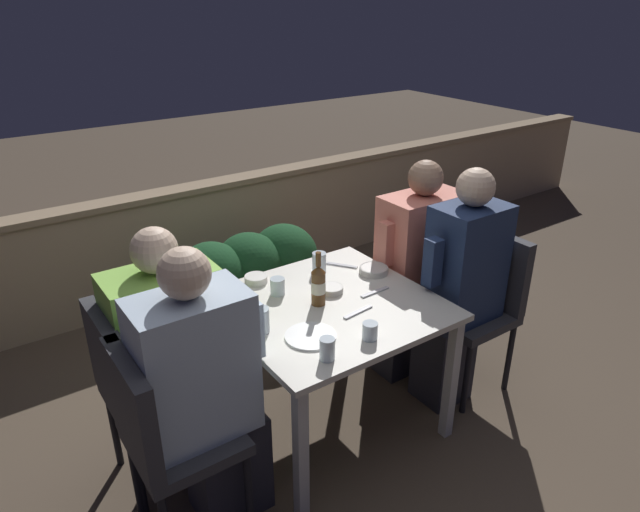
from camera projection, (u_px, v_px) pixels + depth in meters
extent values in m
plane|color=brown|center=(328.00, 421.00, 2.99)|extent=(16.00, 16.00, 0.00)
cube|color=tan|center=(187.00, 244.00, 4.14)|extent=(9.00, 0.14, 0.77)
cube|color=#9E8466|center=(182.00, 190.00, 3.97)|extent=(9.00, 0.18, 0.04)
cube|color=silver|center=(328.00, 306.00, 2.70)|extent=(0.97, 0.94, 0.03)
cube|color=silver|center=(301.00, 455.00, 2.31)|extent=(0.05, 0.05, 0.68)
cube|color=silver|center=(451.00, 379.00, 2.76)|extent=(0.05, 0.05, 0.68)
cube|color=silver|center=(212.00, 357.00, 2.93)|extent=(0.05, 0.05, 0.68)
cube|color=silver|center=(347.00, 308.00, 3.39)|extent=(0.05, 0.05, 0.68)
cube|color=brown|center=(252.00, 308.00, 3.78)|extent=(0.95, 0.36, 0.28)
ellipsoid|color=#194723|center=(212.00, 275.00, 3.51)|extent=(0.43, 0.47, 0.41)
ellipsoid|color=#194723|center=(250.00, 264.00, 3.65)|extent=(0.43, 0.47, 0.41)
ellipsoid|color=#194723|center=(285.00, 255.00, 3.78)|extent=(0.43, 0.47, 0.41)
cube|color=#333338|center=(186.00, 440.00, 2.23)|extent=(0.40, 0.40, 0.05)
cube|color=#333338|center=(132.00, 410.00, 2.04)|extent=(0.06, 0.40, 0.42)
cylinder|color=black|center=(249.00, 493.00, 2.29)|extent=(0.03, 0.03, 0.43)
cylinder|color=black|center=(136.00, 477.00, 2.37)|extent=(0.03, 0.03, 0.43)
cylinder|color=black|center=(212.00, 443.00, 2.55)|extent=(0.03, 0.03, 0.43)
cube|color=#282833|center=(228.00, 463.00, 2.41)|extent=(0.30, 0.23, 0.48)
cube|color=silver|center=(195.00, 366.00, 2.13)|extent=(0.43, 0.26, 0.59)
cube|color=silver|center=(253.00, 330.00, 2.23)|extent=(0.07, 0.07, 0.24)
sphere|color=beige|center=(184.00, 273.00, 1.97)|extent=(0.19, 0.19, 0.19)
cube|color=#333338|center=(157.00, 393.00, 2.49)|extent=(0.40, 0.40, 0.05)
cube|color=#333338|center=(108.00, 362.00, 2.30)|extent=(0.06, 0.40, 0.42)
cylinder|color=black|center=(139.00, 475.00, 2.38)|extent=(0.03, 0.03, 0.43)
cylinder|color=black|center=(215.00, 442.00, 2.56)|extent=(0.03, 0.03, 0.43)
cylinder|color=black|center=(114.00, 428.00, 2.63)|extent=(0.03, 0.03, 0.43)
cylinder|color=black|center=(184.00, 401.00, 2.81)|extent=(0.03, 0.03, 0.43)
cube|color=#282833|center=(198.00, 416.00, 2.67)|extent=(0.32, 0.23, 0.48)
cube|color=#8CCC4C|center=(165.00, 330.00, 2.40)|extent=(0.45, 0.26, 0.55)
cube|color=#8CCC4C|center=(218.00, 299.00, 2.51)|extent=(0.07, 0.07, 0.24)
sphere|color=beige|center=(154.00, 250.00, 2.25)|extent=(0.19, 0.19, 0.19)
cube|color=#333338|center=(469.00, 316.00, 3.09)|extent=(0.40, 0.40, 0.05)
cube|color=#333338|center=(496.00, 269.00, 3.08)|extent=(0.06, 0.40, 0.42)
cylinder|color=black|center=(466.00, 379.00, 2.97)|extent=(0.03, 0.03, 0.43)
cylinder|color=black|center=(509.00, 357.00, 3.15)|extent=(0.03, 0.03, 0.43)
cylinder|color=black|center=(420.00, 348.00, 3.23)|extent=(0.03, 0.03, 0.43)
cylinder|color=black|center=(462.00, 329.00, 3.41)|extent=(0.03, 0.03, 0.43)
cube|color=#282833|center=(443.00, 359.00, 3.09)|extent=(0.26, 0.23, 0.48)
cube|color=navy|center=(466.00, 263.00, 2.91)|extent=(0.37, 0.26, 0.62)
cube|color=navy|center=(433.00, 262.00, 2.75)|extent=(0.07, 0.07, 0.24)
sphere|color=beige|center=(476.00, 187.00, 2.74)|extent=(0.19, 0.19, 0.19)
cube|color=#333338|center=(425.00, 291.00, 3.34)|extent=(0.40, 0.40, 0.05)
cube|color=#333338|center=(450.00, 248.00, 3.33)|extent=(0.06, 0.40, 0.42)
cylinder|color=black|center=(421.00, 349.00, 3.22)|extent=(0.03, 0.03, 0.43)
cylinder|color=black|center=(463.00, 330.00, 3.40)|extent=(0.03, 0.03, 0.43)
cylinder|color=black|center=(381.00, 322.00, 3.48)|extent=(0.03, 0.03, 0.43)
cylinder|color=black|center=(422.00, 306.00, 3.66)|extent=(0.03, 0.03, 0.43)
cube|color=#282833|center=(401.00, 331.00, 3.34)|extent=(0.32, 0.23, 0.48)
cube|color=#E07A66|center=(420.00, 245.00, 3.17)|extent=(0.46, 0.26, 0.58)
cube|color=#E07A66|center=(387.00, 243.00, 3.01)|extent=(0.07, 0.07, 0.24)
sphere|color=#99755B|center=(426.00, 178.00, 3.01)|extent=(0.19, 0.19, 0.19)
cylinder|color=brown|center=(318.00, 288.00, 2.65)|extent=(0.07, 0.07, 0.17)
cylinder|color=beige|center=(318.00, 287.00, 2.65)|extent=(0.07, 0.07, 0.06)
cone|color=brown|center=(318.00, 269.00, 2.61)|extent=(0.07, 0.07, 0.03)
cylinder|color=brown|center=(318.00, 259.00, 2.59)|extent=(0.03, 0.03, 0.07)
cylinder|color=white|center=(311.00, 336.00, 2.43)|extent=(0.22, 0.22, 0.01)
cylinder|color=beige|center=(374.00, 270.00, 2.98)|extent=(0.15, 0.15, 0.03)
torus|color=beige|center=(374.00, 268.00, 2.97)|extent=(0.15, 0.15, 0.01)
cylinder|color=beige|center=(331.00, 289.00, 2.79)|extent=(0.12, 0.12, 0.03)
torus|color=beige|center=(331.00, 287.00, 2.79)|extent=(0.12, 0.12, 0.01)
cylinder|color=silver|center=(256.00, 279.00, 2.88)|extent=(0.12, 0.12, 0.04)
torus|color=silver|center=(256.00, 277.00, 2.88)|extent=(0.12, 0.12, 0.01)
cylinder|color=silver|center=(260.00, 320.00, 2.45)|extent=(0.08, 0.08, 0.11)
cylinder|color=silver|center=(319.00, 262.00, 2.97)|extent=(0.07, 0.07, 0.11)
cylinder|color=silver|center=(278.00, 286.00, 2.76)|extent=(0.07, 0.07, 0.08)
cylinder|color=silver|center=(327.00, 349.00, 2.27)|extent=(0.06, 0.06, 0.10)
cylinder|color=silver|center=(370.00, 331.00, 2.40)|extent=(0.07, 0.07, 0.08)
cube|color=silver|center=(342.00, 265.00, 3.06)|extent=(0.12, 0.15, 0.01)
cube|color=silver|center=(358.00, 312.00, 2.61)|extent=(0.17, 0.04, 0.01)
cube|color=silver|center=(375.00, 292.00, 2.79)|extent=(0.17, 0.02, 0.01)
cylinder|color=#9E5638|center=(398.00, 285.00, 4.12)|extent=(0.26, 0.26, 0.25)
cylinder|color=#47331E|center=(399.00, 256.00, 4.02)|extent=(0.03, 0.03, 0.22)
ellipsoid|color=#194723|center=(402.00, 221.00, 3.91)|extent=(0.37, 0.37, 0.33)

